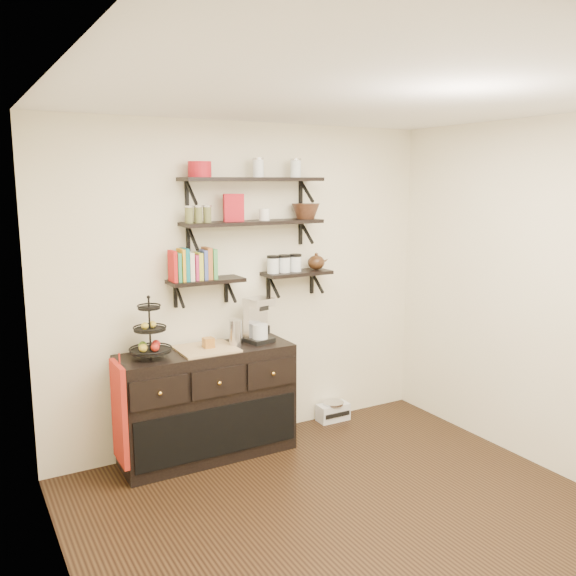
{
  "coord_description": "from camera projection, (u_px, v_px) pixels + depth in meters",
  "views": [
    {
      "loc": [
        -2.2,
        -2.87,
        2.23
      ],
      "look_at": [
        0.06,
        1.15,
        1.41
      ],
      "focal_mm": 38.0,
      "sensor_mm": 36.0,
      "label": 1
    }
  ],
  "objects": [
    {
      "name": "ramekins",
      "position": [
        264.0,
        215.0,
        5.01
      ],
      "size": [
        0.09,
        0.09,
        0.1
      ],
      "primitive_type": "cylinder",
      "color": "white",
      "rests_on": "shelf_mid"
    },
    {
      "name": "coffee_maker",
      "position": [
        258.0,
        321.0,
        5.05
      ],
      "size": [
        0.24,
        0.24,
        0.37
      ],
      "rotation": [
        0.0,
        0.0,
        0.23
      ],
      "color": "black",
      "rests_on": "sideboard"
    },
    {
      "name": "red_pot",
      "position": [
        200.0,
        169.0,
        4.68
      ],
      "size": [
        0.18,
        0.18,
        0.12
      ],
      "primitive_type": "cylinder",
      "color": "#A5121D",
      "rests_on": "shelf_top"
    },
    {
      "name": "shelf_low_left",
      "position": [
        206.0,
        282.0,
        4.87
      ],
      "size": [
        0.6,
        0.25,
        0.23
      ],
      "color": "black",
      "rests_on": "back_wall"
    },
    {
      "name": "recipe_box",
      "position": [
        234.0,
        208.0,
        4.87
      ],
      "size": [
        0.17,
        0.09,
        0.22
      ],
      "primitive_type": "cube",
      "rotation": [
        0.0,
        0.0,
        -0.22
      ],
      "color": "#A5121D",
      "rests_on": "shelf_mid"
    },
    {
      "name": "shelf_low_right",
      "position": [
        296.0,
        274.0,
        5.27
      ],
      "size": [
        0.6,
        0.25,
        0.23
      ],
      "color": "black",
      "rests_on": "back_wall"
    },
    {
      "name": "left_wall",
      "position": [
        70.0,
        371.0,
        2.84
      ],
      "size": [
        0.02,
        3.5,
        2.7
      ],
      "primitive_type": "cube",
      "color": "white",
      "rests_on": "ground"
    },
    {
      "name": "walnut_bowl",
      "position": [
        306.0,
        211.0,
        5.2
      ],
      "size": [
        0.24,
        0.24,
        0.13
      ],
      "primitive_type": null,
      "color": "black",
      "rests_on": "shelf_mid"
    },
    {
      "name": "teapot",
      "position": [
        316.0,
        261.0,
        5.35
      ],
      "size": [
        0.21,
        0.16,
        0.15
      ],
      "primitive_type": null,
      "rotation": [
        0.0,
        0.0,
        -0.04
      ],
      "color": "#372010",
      "rests_on": "shelf_low_right"
    },
    {
      "name": "sideboard",
      "position": [
        208.0,
        403.0,
        4.91
      ],
      "size": [
        1.4,
        0.5,
        0.92
      ],
      "color": "black",
      "rests_on": "floor"
    },
    {
      "name": "fruit_stand",
      "position": [
        150.0,
        337.0,
        4.59
      ],
      "size": [
        0.31,
        0.31,
        0.46
      ],
      "rotation": [
        0.0,
        0.0,
        -0.26
      ],
      "color": "black",
      "rests_on": "sideboard"
    },
    {
      "name": "ceiling",
      "position": [
        378.0,
        96.0,
        3.45
      ],
      "size": [
        3.5,
        3.5,
        0.02
      ],
      "primitive_type": "cube",
      "color": "white",
      "rests_on": "back_wall"
    },
    {
      "name": "cookbooks",
      "position": [
        195.0,
        265.0,
        4.8
      ],
      "size": [
        0.36,
        0.15,
        0.26
      ],
      "color": "red",
      "rests_on": "shelf_low_left"
    },
    {
      "name": "shelf_mid",
      "position": [
        253.0,
        223.0,
        4.98
      ],
      "size": [
        1.2,
        0.27,
        0.23
      ],
      "color": "black",
      "rests_on": "back_wall"
    },
    {
      "name": "right_wall",
      "position": [
        561.0,
        300.0,
        4.53
      ],
      "size": [
        0.02,
        3.5,
        2.7
      ],
      "primitive_type": "cube",
      "color": "white",
      "rests_on": "ground"
    },
    {
      "name": "back_wall",
      "position": [
        247.0,
        285.0,
        5.18
      ],
      "size": [
        3.5,
        0.02,
        2.7
      ],
      "primitive_type": "cube",
      "color": "white",
      "rests_on": "ground"
    },
    {
      "name": "floor",
      "position": [
        367.0,
        531.0,
        3.92
      ],
      "size": [
        3.5,
        3.5,
        0.0
      ],
      "primitive_type": "plane",
      "color": "black",
      "rests_on": "ground"
    },
    {
      "name": "shelf_top",
      "position": [
        253.0,
        180.0,
        4.92
      ],
      "size": [
        1.2,
        0.27,
        0.23
      ],
      "color": "black",
      "rests_on": "back_wall"
    },
    {
      "name": "candle",
      "position": [
        208.0,
        343.0,
        4.83
      ],
      "size": [
        0.08,
        0.08,
        0.08
      ],
      "primitive_type": "cube",
      "color": "#9B6123",
      "rests_on": "sideboard"
    },
    {
      "name": "apron",
      "position": [
        119.0,
        414.0,
        4.46
      ],
      "size": [
        0.04,
        0.33,
        0.76
      ],
      "primitive_type": "cube",
      "color": "#9F2111",
      "rests_on": "sideboard"
    },
    {
      "name": "thermal_carafe",
      "position": [
        236.0,
        333.0,
        4.92
      ],
      "size": [
        0.11,
        0.11,
        0.22
      ],
      "primitive_type": "cylinder",
      "color": "silver",
      "rests_on": "sideboard"
    },
    {
      "name": "glass_canisters",
      "position": [
        284.0,
        265.0,
        5.2
      ],
      "size": [
        0.32,
        0.1,
        0.13
      ],
      "color": "silver",
      "rests_on": "shelf_low_right"
    },
    {
      "name": "radio",
      "position": [
        333.0,
        411.0,
        5.71
      ],
      "size": [
        0.3,
        0.2,
        0.18
      ],
      "rotation": [
        0.0,
        0.0,
        -0.01
      ],
      "color": "silver",
      "rests_on": "floor"
    }
  ]
}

